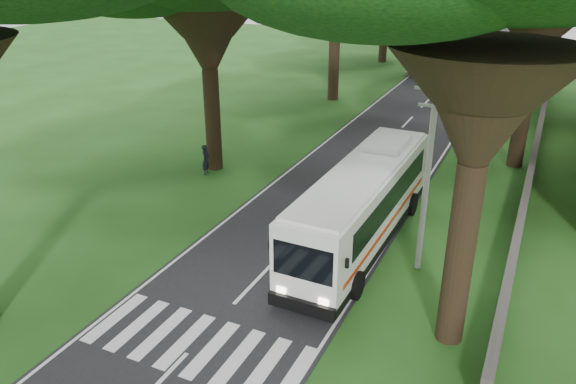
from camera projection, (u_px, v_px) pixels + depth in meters
The scene contains 12 objects.
ground at pixel (227, 312), 20.26m from camera, with size 140.00×140.00×0.00m, color #1D4112.
road at pixel (404, 126), 40.91m from camera, with size 8.00×120.00×0.04m, color black.
crosswalk at pixel (196, 345), 18.60m from camera, with size 8.00×3.00×0.01m, color silver.
property_wall at pixel (537, 139), 36.33m from camera, with size 0.35×50.00×1.20m, color #383533.
pole_near at pixel (428, 173), 21.37m from camera, with size 1.60×0.24×8.00m.
pole_mid at pixel (493, 73), 37.90m from camera, with size 1.60×0.24×8.00m.
pole_far at pixel (519, 34), 54.42m from camera, with size 1.60×0.24×8.00m.
coach_bus at pixel (362, 203), 24.18m from camera, with size 3.04×12.27×3.61m.
distant_car_a at pixel (421, 68), 56.70m from camera, with size 1.55×3.86×1.32m, color #A3A2A6.
distant_car_b at pixel (460, 51), 65.49m from camera, with size 1.42×4.07×1.34m, color navy.
distant_car_c at pixel (504, 43), 70.30m from camera, with size 2.02×4.97×1.44m, color maroon.
pedestrian at pixel (206, 160), 32.04m from camera, with size 0.64×0.42×1.76m, color black.
Camera 1 is at (9.16, -14.20, 12.19)m, focal length 35.00 mm.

